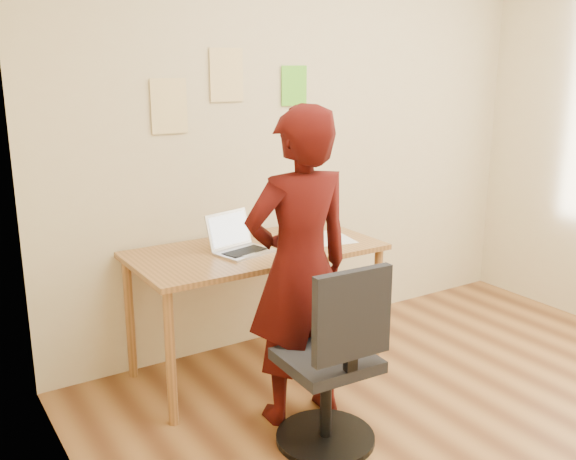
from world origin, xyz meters
TOP-DOWN VIEW (x-y plane):
  - room at (0.00, 0.00)m, footprint 3.58×3.58m
  - desk at (-0.58, 1.38)m, footprint 1.40×0.70m
  - laptop at (-0.69, 1.37)m, footprint 0.35×0.32m
  - paper_sheet at (-0.10, 1.34)m, footprint 0.28×0.36m
  - phone at (-0.41, 1.17)m, footprint 0.13×0.15m
  - wall_note_left at (-0.91, 1.74)m, footprint 0.21×0.00m
  - wall_note_mid at (-0.56, 1.74)m, footprint 0.21×0.00m
  - wall_note_right at (-0.09, 1.74)m, footprint 0.18×0.00m
  - office_chair at (-0.67, 0.50)m, footprint 0.47×0.47m
  - person at (-0.65, 0.83)m, footprint 0.60×0.41m

SIDE VIEW (x-z plane):
  - office_chair at x=-0.67m, z-range -0.07..0.84m
  - desk at x=-0.58m, z-range 0.28..1.02m
  - paper_sheet at x=-0.10m, z-range 0.74..0.74m
  - phone at x=-0.41m, z-range 0.74..0.75m
  - person at x=-0.65m, z-range 0.00..1.58m
  - laptop at x=-0.69m, z-range 0.68..0.89m
  - room at x=0.00m, z-range -0.04..2.74m
  - wall_note_left at x=-0.91m, z-range 1.37..1.67m
  - wall_note_right at x=-0.09m, z-range 1.49..1.73m
  - wall_note_mid at x=-0.56m, z-range 1.53..1.83m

